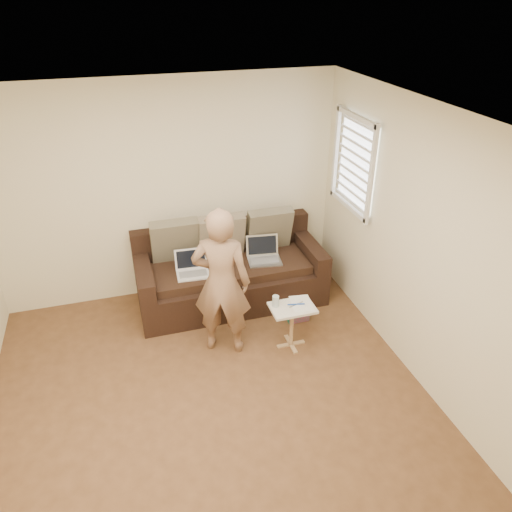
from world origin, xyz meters
name	(u,v)px	position (x,y,z in m)	size (l,w,h in m)	color
floor	(217,416)	(0.00, 0.00, 0.00)	(4.50, 4.50, 0.00)	#53361F
ceiling	(201,130)	(0.00, 0.00, 2.60)	(4.50, 4.50, 0.00)	white
wall_back	(169,192)	(0.00, 2.25, 1.30)	(4.00, 4.00, 0.00)	beige
wall_right	(433,260)	(2.00, 0.00, 1.30)	(4.50, 4.50, 0.00)	beige
window_blinds	(354,163)	(1.95, 1.50, 1.70)	(0.12, 0.88, 1.08)	white
sofa	(230,270)	(0.59, 1.77, 0.42)	(2.20, 0.95, 0.85)	black
pillow_left	(175,240)	(-0.01, 2.01, 0.79)	(0.55, 0.14, 0.55)	#675B4C
pillow_mid	(221,236)	(0.54, 1.97, 0.79)	(0.55, 0.14, 0.55)	#766B54
pillow_right	(269,229)	(1.14, 1.98, 0.79)	(0.55, 0.14, 0.55)	#675B4C
laptop_silver	(265,262)	(0.99, 1.68, 0.52)	(0.39, 0.28, 0.26)	#B7BABC
laptop_white	(193,275)	(0.12, 1.63, 0.52)	(0.37, 0.27, 0.27)	white
person	(221,283)	(0.30, 0.93, 0.81)	(0.59, 0.40, 1.62)	#835F47
side_table	(292,326)	(0.99, 0.74, 0.25)	(0.46, 0.32, 0.50)	silver
drinking_glass	(276,301)	(0.83, 0.81, 0.56)	(0.07, 0.07, 0.12)	silver
scissors	(296,304)	(1.04, 0.76, 0.51)	(0.18, 0.10, 0.02)	silver
paper_on_table	(301,303)	(1.10, 0.77, 0.50)	(0.21, 0.30, 0.00)	white
striped_box	(296,311)	(1.22, 1.20, 0.08)	(0.27, 0.27, 0.17)	#C71D6C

